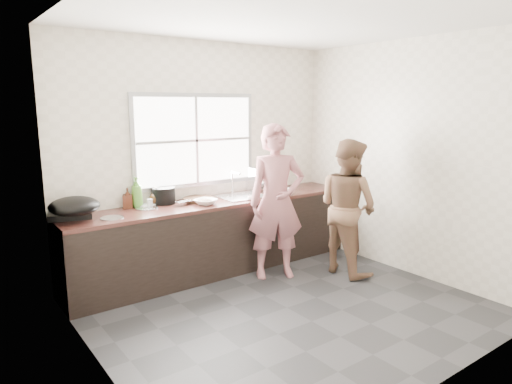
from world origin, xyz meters
TOP-DOWN VIEW (x-y plane):
  - floor at (0.00, 0.00)m, footprint 3.60×3.20m
  - ceiling at (0.00, 0.00)m, footprint 3.60×3.20m
  - wall_back at (0.00, 1.60)m, footprint 3.60×0.01m
  - wall_left at (-1.80, 0.00)m, footprint 0.01×3.20m
  - wall_right at (1.80, 0.00)m, footprint 0.01×3.20m
  - wall_front at (0.00, -1.60)m, footprint 3.60×0.01m
  - cabinet at (0.00, 1.29)m, footprint 3.60×0.62m
  - countertop at (0.00, 1.29)m, footprint 3.60×0.64m
  - sink at (0.35, 1.29)m, footprint 0.55×0.45m
  - faucet at (0.35, 1.49)m, footprint 0.02×0.02m
  - window_frame at (-0.10, 1.59)m, footprint 1.60×0.05m
  - window_glazing at (-0.10, 1.57)m, footprint 1.50×0.01m
  - woman at (0.45, 0.74)m, footprint 0.71×0.61m
  - person_side at (1.21, 0.35)m, footprint 0.61×0.78m
  - cutting_board at (-0.18, 1.40)m, footprint 0.47×0.47m
  - cleaver at (-0.43, 1.30)m, footprint 0.20×0.13m
  - bowl_mince at (-0.21, 1.18)m, footprint 0.31×0.31m
  - bowl_crabs at (0.85, 1.08)m, footprint 0.23×0.23m
  - bowl_held at (0.37, 1.08)m, footprint 0.18×0.18m
  - black_pot at (-0.57, 1.50)m, footprint 0.33×0.33m
  - plate_food at (-0.78, 1.52)m, footprint 0.25×0.25m
  - bottle_green at (-0.88, 1.52)m, footprint 0.15×0.15m
  - bottle_brown_tall at (-0.99, 1.52)m, footprint 0.12×0.12m
  - bottle_brown_short at (-0.66, 1.52)m, footprint 0.17×0.17m
  - glass_jar at (-0.77, 1.44)m, footprint 0.07×0.07m
  - burner at (-1.59, 1.50)m, footprint 0.50×0.50m
  - wok at (-1.61, 1.28)m, footprint 0.58×0.58m
  - dish_rack at (0.84, 1.52)m, footprint 0.42×0.29m
  - pot_lid_left at (-1.28, 1.17)m, footprint 0.26×0.26m
  - pot_lid_right at (-0.83, 1.38)m, footprint 0.30×0.30m

SIDE VIEW (x-z plane):
  - floor at x=0.00m, z-range -0.01..0.00m
  - cabinet at x=0.00m, z-range 0.00..0.82m
  - person_side at x=1.21m, z-range 0.00..1.59m
  - woman at x=0.45m, z-range 0.00..1.65m
  - countertop at x=0.00m, z-range 0.82..0.86m
  - sink at x=0.35m, z-range 0.85..0.88m
  - pot_lid_left at x=-1.28m, z-range 0.86..0.87m
  - pot_lid_right at x=-0.83m, z-range 0.86..0.87m
  - plate_food at x=-0.78m, z-range 0.86..0.88m
  - cutting_board at x=-0.18m, z-range 0.86..0.90m
  - bowl_held at x=0.37m, z-range 0.86..0.91m
  - bowl_mince at x=-0.21m, z-range 0.86..0.92m
  - burner at x=-1.59m, z-range 0.86..0.92m
  - bowl_crabs at x=0.85m, z-range 0.86..0.92m
  - cleaver at x=-0.43m, z-range 0.90..0.91m
  - glass_jar at x=-0.77m, z-range 0.86..0.95m
  - bottle_brown_short at x=-0.66m, z-range 0.86..1.04m
  - black_pot at x=-0.57m, z-range 0.86..1.05m
  - bottle_brown_tall at x=-0.99m, z-range 0.86..1.06m
  - wok at x=-1.61m, z-range 0.92..1.10m
  - faucet at x=0.35m, z-range 0.86..1.16m
  - dish_rack at x=0.84m, z-range 0.86..1.17m
  - bottle_green at x=-0.88m, z-range 0.86..1.19m
  - wall_back at x=0.00m, z-range 0.00..2.70m
  - wall_left at x=-1.80m, z-range 0.00..2.70m
  - wall_right at x=1.80m, z-range 0.00..2.70m
  - wall_front at x=0.00m, z-range 0.00..2.70m
  - window_glazing at x=-0.10m, z-range 1.05..2.05m
  - window_frame at x=-0.10m, z-range 1.00..2.10m
  - ceiling at x=0.00m, z-range 2.70..2.71m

